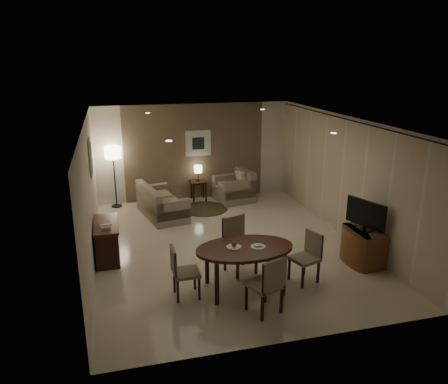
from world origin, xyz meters
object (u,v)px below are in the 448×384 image
object	(u,v)px
chair_left	(186,272)
armchair	(234,186)
chair_right	(304,258)
chair_far	(241,246)
console_desk	(107,241)
side_table	(199,191)
chair_near	(264,284)
sofa	(162,201)
tv_cabinet	(363,246)
dining_table	(244,268)
floor_lamp	(115,177)

from	to	relation	value
chair_left	armchair	distance (m)	5.29
chair_right	chair_far	bearing A→B (deg)	-139.43
console_desk	chair_far	world-z (taller)	chair_far
side_table	chair_near	bearing A→B (deg)	-91.29
chair_near	side_table	bearing A→B (deg)	-112.01
chair_near	sofa	size ratio (longest dim) A/B	0.58
chair_near	side_table	xyz separation A→B (m)	(0.13, 5.89, -0.22)
tv_cabinet	chair_left	world-z (taller)	chair_left
chair_left	side_table	world-z (taller)	chair_left
dining_table	chair_right	size ratio (longest dim) A/B	1.85
tv_cabinet	floor_lamp	size ratio (longest dim) A/B	0.54
floor_lamp	chair_right	bearing A→B (deg)	-58.17
chair_left	chair_right	xyz separation A→B (m)	(2.15, -0.03, 0.01)
floor_lamp	dining_table	bearing A→B (deg)	-68.12
chair_right	armchair	bearing A→B (deg)	161.92
tv_cabinet	floor_lamp	bearing A→B (deg)	134.43
chair_left	tv_cabinet	bearing A→B (deg)	-84.81
chair_left	sofa	distance (m)	4.06
chair_right	sofa	size ratio (longest dim) A/B	0.53
tv_cabinet	floor_lamp	xyz separation A→B (m)	(-4.65, 4.74, 0.48)
chair_near	chair_far	size ratio (longest dim) A/B	0.94
chair_far	side_table	xyz separation A→B (m)	(0.11, 4.50, -0.25)
chair_far	chair_right	distance (m)	1.19
dining_table	armchair	world-z (taller)	armchair
dining_table	console_desk	bearing A→B (deg)	140.52
chair_right	sofa	distance (m)	4.58
sofa	armchair	size ratio (longest dim) A/B	1.76
sofa	chair_far	bearing A→B (deg)	-175.34
dining_table	sofa	distance (m)	4.19
tv_cabinet	side_table	world-z (taller)	tv_cabinet
sofa	floor_lamp	xyz separation A→B (m)	(-1.13, 1.06, 0.43)
console_desk	side_table	distance (m)	4.11
chair_near	chair_right	distance (m)	1.28
armchair	floor_lamp	size ratio (longest dim) A/B	0.59
chair_far	chair_right	bearing A→B (deg)	-50.18
tv_cabinet	chair_right	xyz separation A→B (m)	(-1.45, -0.40, 0.11)
tv_cabinet	sofa	xyz separation A→B (m)	(-3.52, 3.68, 0.05)
chair_near	chair_far	xyz separation A→B (m)	(0.03, 1.39, 0.03)
chair_left	armchair	size ratio (longest dim) A/B	0.92
dining_table	sofa	world-z (taller)	sofa
tv_cabinet	chair_left	xyz separation A→B (m)	(-3.60, -0.37, 0.10)
chair_left	console_desk	bearing A→B (deg)	33.74
chair_right	floor_lamp	bearing A→B (deg)	-165.59
chair_near	chair_far	world-z (taller)	chair_far
tv_cabinet	floor_lamp	world-z (taller)	floor_lamp
chair_near	floor_lamp	size ratio (longest dim) A/B	0.60
armchair	chair_near	bearing A→B (deg)	-21.73
chair_near	chair_left	distance (m)	1.36
floor_lamp	armchair	bearing A→B (deg)	-5.29
sofa	armchair	bearing A→B (deg)	-82.71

